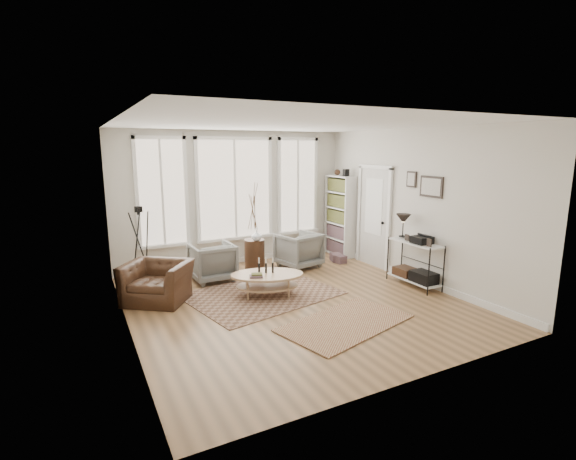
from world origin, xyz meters
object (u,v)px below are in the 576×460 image
coffee_table (267,279)px  armchair_right (299,250)px  bookcase (340,216)px  low_shelf (414,259)px  side_table (254,229)px  armchair_left (212,262)px  accent_chair (157,282)px

coffee_table → armchair_right: 1.91m
bookcase → coffee_table: 3.31m
low_shelf → coffee_table: (-2.67, 0.75, -0.20)m
bookcase → coffee_table: (-2.72, -1.77, -0.65)m
low_shelf → armchair_right: bearing=122.0°
side_table → bookcase: bearing=3.9°
armchair_left → armchair_right: 1.93m
bookcase → accent_chair: size_ratio=2.02×
coffee_table → side_table: bearing=74.4°
coffee_table → armchair_right: armchair_right is taller
bookcase → accent_chair: 4.64m
accent_chair → armchair_right: bearing=49.1°
low_shelf → coffee_table: low_shelf is taller
bookcase → low_shelf: bookcase is taller
coffee_table → side_table: (0.45, 1.61, 0.55)m
armchair_right → side_table: side_table is taller
bookcase → armchair_left: bearing=-171.8°
low_shelf → armchair_left: size_ratio=1.62×
low_shelf → side_table: bearing=133.1°
armchair_left → bookcase: bearing=-172.9°
armchair_right → low_shelf: bearing=109.8°
armchair_left → accent_chair: size_ratio=0.79×
coffee_table → armchair_right: (1.36, 1.33, 0.07)m
bookcase → coffee_table: size_ratio=1.42×
bookcase → low_shelf: bearing=-91.3°
armchair_left → side_table: size_ratio=0.45×
low_shelf → side_table: size_ratio=0.73×
bookcase → armchair_right: bookcase is taller
armchair_left → side_table: 1.18m
armchair_left → armchair_right: (1.93, 0.04, 0.01)m
bookcase → armchair_left: 3.38m
coffee_table → armchair_left: bearing=113.8°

